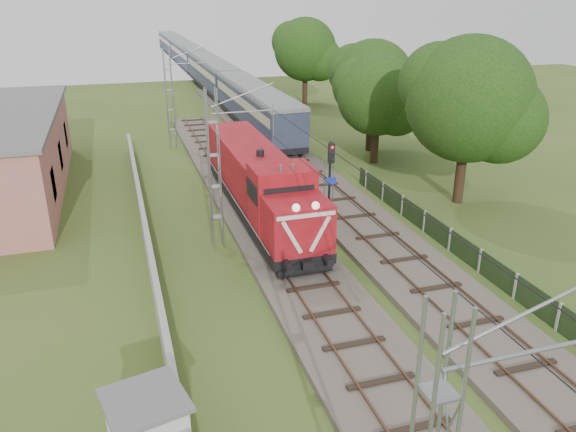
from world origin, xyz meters
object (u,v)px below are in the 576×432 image
object	(u,v)px
locomotive	(259,181)
relay_hut	(148,430)
coach_rake	(198,62)
signal_post	(331,170)

from	to	relation	value
locomotive	relay_hut	size ratio (longest dim) A/B	6.69
relay_hut	locomotive	bearing A→B (deg)	66.02
coach_rake	relay_hut	distance (m)	72.44
coach_rake	relay_hut	world-z (taller)	coach_rake
coach_rake	relay_hut	size ratio (longest dim) A/B	35.80
locomotive	relay_hut	world-z (taller)	locomotive
locomotive	relay_hut	xyz separation A→B (m)	(-7.40, -16.64, -1.12)
signal_post	relay_hut	world-z (taller)	signal_post
locomotive	signal_post	size ratio (longest dim) A/B	3.49
locomotive	relay_hut	bearing A→B (deg)	-113.98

